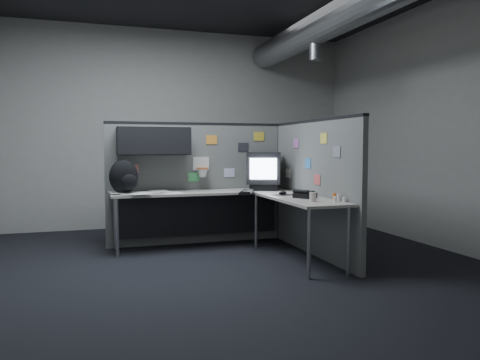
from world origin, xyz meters
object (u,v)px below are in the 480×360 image
object	(u,v)px
phone	(305,195)
backpack	(124,177)
keyboard	(247,192)
desk	(227,202)
monitor	(264,170)

from	to	relation	value
phone	backpack	distance (m)	2.19
backpack	keyboard	bearing A→B (deg)	-19.67
keyboard	backpack	bearing A→B (deg)	145.64
desk	monitor	world-z (taller)	monitor
desk	phone	world-z (taller)	phone
monitor	keyboard	world-z (taller)	monitor
desk	phone	distance (m)	1.08
monitor	phone	xyz separation A→B (m)	(0.08, -1.09, -0.22)
phone	desk	bearing A→B (deg)	108.32
keyboard	phone	xyz separation A→B (m)	(0.46, -0.69, 0.02)
desk	phone	size ratio (longest dim) A/B	8.32
desk	keyboard	distance (m)	0.29
desk	keyboard	xyz separation A→B (m)	(0.22, -0.14, 0.13)
keyboard	monitor	bearing A→B (deg)	27.45
desk	monitor	xyz separation A→B (m)	(0.60, 0.27, 0.37)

